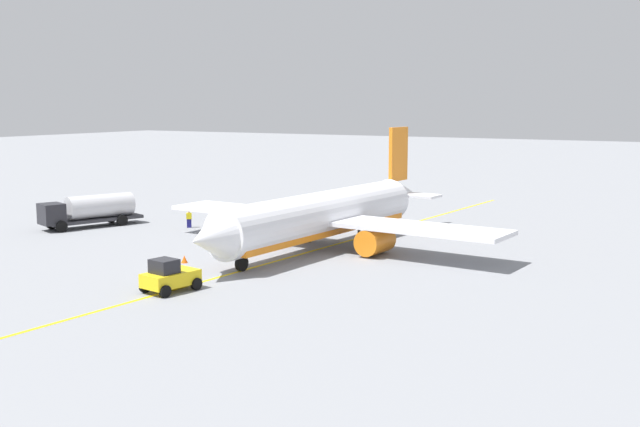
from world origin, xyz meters
TOP-DOWN VIEW (x-y plane):
  - ground_plane at (0.00, 0.00)m, footprint 400.00×400.00m
  - airplane at (-0.48, 0.04)m, footprint 32.12×31.93m
  - fuel_tanker at (1.20, -25.33)m, footprint 10.19×5.74m
  - pushback_tug at (17.52, -1.31)m, footprint 3.89×2.86m
  - refueling_worker at (-3.27, -16.62)m, footprint 0.60×0.63m
  - safety_cone_nose at (10.03, -6.26)m, footprint 0.51×0.51m
  - taxi_line_marking at (0.00, 0.00)m, footprint 77.72×6.47m

SIDE VIEW (x-z plane):
  - ground_plane at x=0.00m, z-range 0.00..0.00m
  - taxi_line_marking at x=0.00m, z-range 0.00..0.01m
  - safety_cone_nose at x=10.03m, z-range 0.00..0.57m
  - refueling_worker at x=-3.27m, z-range -0.03..1.68m
  - pushback_tug at x=17.52m, z-range -0.09..2.11m
  - fuel_tanker at x=1.20m, z-range 0.14..3.29m
  - airplane at x=-0.48m, z-range -2.18..7.62m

